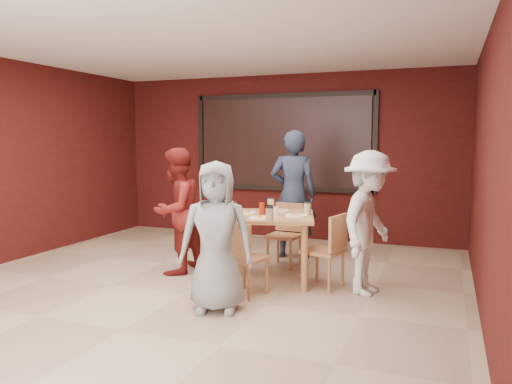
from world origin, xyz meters
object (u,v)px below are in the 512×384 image
at_px(chair_left, 220,237).
at_px(chair_front, 242,254).
at_px(diner_front, 216,237).
at_px(diner_left, 176,211).
at_px(chair_right, 329,247).
at_px(diner_right, 369,223).
at_px(dining_table, 270,223).
at_px(diner_back, 293,194).
at_px(chair_back, 286,231).

bearing_deg(chair_left, chair_front, -49.96).
bearing_deg(diner_front, chair_front, 65.61).
bearing_deg(diner_left, chair_right, 96.94).
bearing_deg(diner_right, chair_left, 96.97).
height_order(dining_table, diner_back, diner_back).
distance_m(dining_table, diner_left, 1.24).
relative_size(chair_back, diner_left, 0.53).
height_order(chair_left, chair_right, chair_right).
xyz_separation_m(chair_left, diner_back, (0.58, 1.23, 0.44)).
bearing_deg(chair_back, diner_back, 96.18).
relative_size(chair_back, chair_left, 1.00).
bearing_deg(diner_left, chair_left, 107.35).
bearing_deg(chair_left, diner_left, -169.00).
height_order(chair_left, diner_back, diner_back).
relative_size(dining_table, diner_front, 0.85).
height_order(diner_left, diner_right, diner_left).
height_order(diner_back, diner_right, diner_back).
distance_m(chair_back, diner_back, 0.66).
bearing_deg(diner_left, diner_back, 146.02).
relative_size(diner_back, diner_left, 1.15).
relative_size(dining_table, chair_front, 1.53).
distance_m(chair_front, diner_front, 0.59).
bearing_deg(chair_left, diner_front, -66.39).
xyz_separation_m(chair_right, diner_left, (-1.97, -0.02, 0.31)).
xyz_separation_m(dining_table, chair_back, (-0.04, 0.76, -0.23)).
bearing_deg(diner_back, chair_left, 53.52).
distance_m(chair_right, diner_left, 1.99).
bearing_deg(dining_table, chair_left, 178.17).
height_order(dining_table, diner_front, diner_front).
bearing_deg(chair_front, chair_back, 88.71).
height_order(diner_back, diner_left, diner_back).
bearing_deg(chair_left, dining_table, -1.83).
height_order(dining_table, chair_front, dining_table).
xyz_separation_m(chair_back, chair_left, (-0.63, -0.74, -0.00)).
distance_m(dining_table, diner_right, 1.19).
bearing_deg(diner_back, chair_right, 110.70).
xyz_separation_m(diner_back, diner_right, (1.27, -1.35, -0.13)).
xyz_separation_m(chair_right, diner_right, (0.45, -0.03, 0.31)).
bearing_deg(chair_back, chair_front, -91.29).
height_order(chair_front, diner_front, diner_front).
distance_m(chair_right, diner_front, 1.46).
relative_size(chair_left, diner_front, 0.56).
relative_size(chair_right, diner_left, 0.54).
relative_size(diner_front, diner_right, 0.94).
bearing_deg(chair_right, diner_back, 122.02).
bearing_deg(chair_back, diner_left, -144.58).
height_order(chair_right, diner_back, diner_back).
relative_size(chair_front, diner_back, 0.45).
distance_m(chair_front, diner_back, 2.00).
xyz_separation_m(chair_left, diner_right, (1.85, -0.12, 0.32)).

